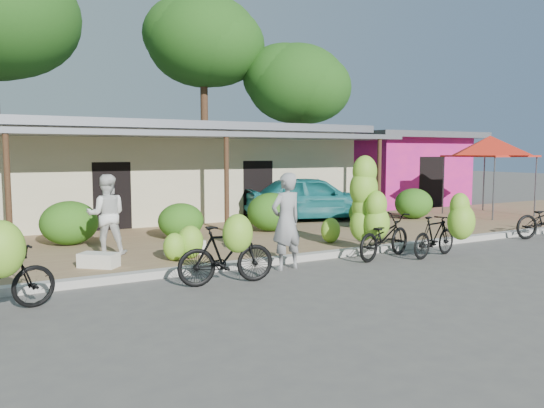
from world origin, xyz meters
The scene contains 24 objects.
ground centered at (0.00, 0.00, 0.00)m, with size 100.00×100.00×0.00m, color #514E4B.
sidewalk centered at (0.00, 5.00, 0.06)m, with size 60.00×6.00×0.12m, color #91784E.
curb centered at (0.00, 2.00, 0.07)m, with size 60.00×0.25×0.15m, color #A8A399.
shop_main centered at (0.00, 10.93, 1.72)m, with size 13.00×8.50×3.35m.
shop_pink centered at (10.50, 10.99, 1.67)m, with size 6.00×6.00×3.25m.
tree_center_right centered at (3.31, 16.61, 7.76)m, with size 5.50×5.40×9.82m.
tree_near_right centered at (7.31, 14.61, 5.78)m, with size 4.92×4.78×7.61m.
hedge_1 centered at (-4.30, 5.92, 0.66)m, with size 1.38×1.25×1.08m, color #2E6216.
hedge_2 centered at (-1.59, 5.49, 0.59)m, with size 1.20×1.08×0.94m, color #2E6216.
hedge_3 centered at (1.14, 5.53, 0.67)m, with size 1.42×1.28×1.11m, color #2E6216.
hedge_4 centered at (3.99, 4.71, 0.57)m, with size 1.15×1.03×0.89m, color #2E6216.
hedge_5 centered at (6.80, 5.69, 0.64)m, with size 1.33×1.20×1.04m, color #2E6216.
red_canopy centered at (9.93, 5.20, 2.61)m, with size 3.50×3.50×2.86m.
bike_left centered at (-2.35, 0.81, 0.61)m, with size 1.84×1.22×1.35m.
bike_center centered at (1.66, 1.59, 0.90)m, with size 2.01×1.42×2.31m.
bike_right centered at (2.89, 0.68, 0.65)m, with size 1.64×1.28×1.51m.
loose_banana_a centered at (-2.67, 2.83, 0.41)m, with size 0.47×0.40×0.59m, color #84C531.
loose_banana_b centered at (-2.29, 2.90, 0.47)m, with size 0.57×0.48×0.71m, color #84C531.
loose_banana_c centered at (1.47, 3.04, 0.44)m, with size 0.51×0.43×0.63m, color #84C531.
sack_near centered at (-2.25, 3.37, 0.27)m, with size 0.85×0.40×0.30m, color silver.
sack_far centered at (-4.19, 2.95, 0.26)m, with size 0.75×0.38×0.28m, color silver.
vendor centered at (-0.77, 1.44, 0.99)m, with size 0.72×0.47×1.98m, color gray.
bystander centered at (-3.75, 4.20, 1.01)m, with size 0.87×0.67×1.78m, color silver.
teal_van centered at (3.49, 7.00, 0.87)m, with size 1.78×4.42×1.51m, color #1A7175.
Camera 1 is at (-6.18, -7.73, 2.38)m, focal length 35.00 mm.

